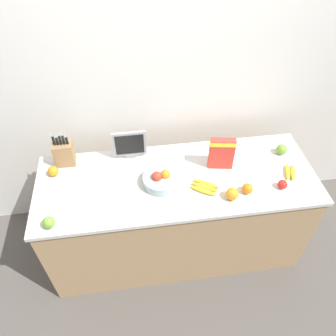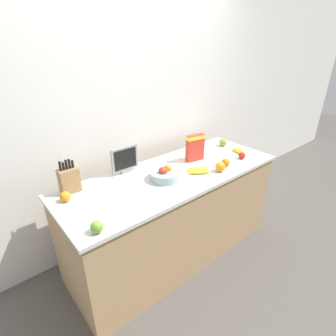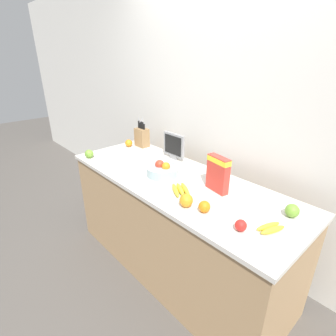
{
  "view_description": "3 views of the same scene",
  "coord_description": "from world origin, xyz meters",
  "px_view_note": "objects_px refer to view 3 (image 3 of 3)",
  "views": [
    {
      "loc": [
        -0.29,
        -1.58,
        2.6
      ],
      "look_at": [
        -0.07,
        0.01,
        0.99
      ],
      "focal_mm": 35.0,
      "sensor_mm": 36.0,
      "label": 1
    },
    {
      "loc": [
        -1.33,
        -1.52,
        1.91
      ],
      "look_at": [
        -0.09,
        -0.04,
        0.97
      ],
      "focal_mm": 28.0,
      "sensor_mm": 36.0,
      "label": 2
    },
    {
      "loc": [
        1.32,
        -1.28,
        1.78
      ],
      "look_at": [
        -0.08,
        -0.01,
        0.95
      ],
      "focal_mm": 28.0,
      "sensor_mm": 36.0,
      "label": 3
    }
  ],
  "objects_px": {
    "knife_block": "(142,137)",
    "apple_near_bananas": "(89,154)",
    "cereal_box": "(218,172)",
    "orange_near_bowl": "(204,207)",
    "fruit_bowl": "(162,170)",
    "orange_front_left": "(186,200)",
    "banana_bunch_left": "(180,190)",
    "small_monitor": "(174,146)",
    "apple_leftmost": "(292,211)",
    "banana_bunch_right": "(271,228)",
    "apple_middle": "(241,225)",
    "orange_mid_right": "(129,143)"
  },
  "relations": [
    {
      "from": "banana_bunch_left",
      "to": "orange_near_bowl",
      "type": "bearing_deg",
      "value": -14.44
    },
    {
      "from": "knife_block",
      "to": "fruit_bowl",
      "type": "xyz_separation_m",
      "value": [
        0.68,
        -0.31,
        -0.06
      ]
    },
    {
      "from": "small_monitor",
      "to": "cereal_box",
      "type": "relative_size",
      "value": 0.96
    },
    {
      "from": "knife_block",
      "to": "fruit_bowl",
      "type": "bearing_deg",
      "value": -24.52
    },
    {
      "from": "banana_bunch_left",
      "to": "apple_leftmost",
      "type": "bearing_deg",
      "value": 22.45
    },
    {
      "from": "cereal_box",
      "to": "orange_mid_right",
      "type": "bearing_deg",
      "value": -173.79
    },
    {
      "from": "small_monitor",
      "to": "apple_leftmost",
      "type": "relative_size",
      "value": 3.0
    },
    {
      "from": "knife_block",
      "to": "small_monitor",
      "type": "relative_size",
      "value": 1.22
    },
    {
      "from": "cereal_box",
      "to": "apple_leftmost",
      "type": "distance_m",
      "value": 0.52
    },
    {
      "from": "orange_near_bowl",
      "to": "knife_block",
      "type": "bearing_deg",
      "value": 159.42
    },
    {
      "from": "apple_leftmost",
      "to": "orange_front_left",
      "type": "distance_m",
      "value": 0.63
    },
    {
      "from": "cereal_box",
      "to": "orange_near_bowl",
      "type": "xyz_separation_m",
      "value": [
        0.12,
        -0.28,
        -0.1
      ]
    },
    {
      "from": "cereal_box",
      "to": "orange_front_left",
      "type": "height_order",
      "value": "cereal_box"
    },
    {
      "from": "fruit_bowl",
      "to": "orange_near_bowl",
      "type": "distance_m",
      "value": 0.6
    },
    {
      "from": "cereal_box",
      "to": "apple_near_bananas",
      "type": "relative_size",
      "value": 3.24
    },
    {
      "from": "small_monitor",
      "to": "banana_bunch_right",
      "type": "relative_size",
      "value": 1.43
    },
    {
      "from": "orange_mid_right",
      "to": "orange_near_bowl",
      "type": "bearing_deg",
      "value": -15.02
    },
    {
      "from": "banana_bunch_left",
      "to": "apple_middle",
      "type": "bearing_deg",
      "value": -7.06
    },
    {
      "from": "apple_leftmost",
      "to": "orange_front_left",
      "type": "height_order",
      "value": "orange_front_left"
    },
    {
      "from": "orange_mid_right",
      "to": "orange_front_left",
      "type": "bearing_deg",
      "value": -18.0
    },
    {
      "from": "apple_middle",
      "to": "banana_bunch_left",
      "type": "bearing_deg",
      "value": 172.94
    },
    {
      "from": "fruit_bowl",
      "to": "orange_front_left",
      "type": "distance_m",
      "value": 0.5
    },
    {
      "from": "apple_leftmost",
      "to": "orange_near_bowl",
      "type": "xyz_separation_m",
      "value": [
        -0.38,
        -0.35,
        -0.0
      ]
    },
    {
      "from": "apple_leftmost",
      "to": "cereal_box",
      "type": "bearing_deg",
      "value": -172.07
    },
    {
      "from": "banana_bunch_right",
      "to": "apple_middle",
      "type": "bearing_deg",
      "value": -132.56
    },
    {
      "from": "small_monitor",
      "to": "apple_middle",
      "type": "bearing_deg",
      "value": -24.3
    },
    {
      "from": "orange_near_bowl",
      "to": "orange_front_left",
      "type": "bearing_deg",
      "value": -162.83
    },
    {
      "from": "fruit_bowl",
      "to": "orange_front_left",
      "type": "relative_size",
      "value": 2.9
    },
    {
      "from": "fruit_bowl",
      "to": "apple_middle",
      "type": "xyz_separation_m",
      "value": [
        0.83,
        -0.16,
        -0.01
      ]
    },
    {
      "from": "knife_block",
      "to": "apple_middle",
      "type": "bearing_deg",
      "value": -17.12
    },
    {
      "from": "apple_leftmost",
      "to": "small_monitor",
      "type": "bearing_deg",
      "value": 173.96
    },
    {
      "from": "cereal_box",
      "to": "orange_near_bowl",
      "type": "distance_m",
      "value": 0.32
    },
    {
      "from": "cereal_box",
      "to": "orange_mid_right",
      "type": "height_order",
      "value": "cereal_box"
    },
    {
      "from": "apple_near_bananas",
      "to": "orange_front_left",
      "type": "bearing_deg",
      "value": 2.91
    },
    {
      "from": "apple_leftmost",
      "to": "apple_near_bananas",
      "type": "height_order",
      "value": "apple_leftmost"
    },
    {
      "from": "apple_near_bananas",
      "to": "orange_near_bowl",
      "type": "distance_m",
      "value": 1.32
    },
    {
      "from": "orange_front_left",
      "to": "orange_near_bowl",
      "type": "bearing_deg",
      "value": 17.17
    },
    {
      "from": "banana_bunch_left",
      "to": "orange_mid_right",
      "type": "xyz_separation_m",
      "value": [
        -1.05,
        0.29,
        0.02
      ]
    },
    {
      "from": "banana_bunch_left",
      "to": "apple_leftmost",
      "type": "relative_size",
      "value": 2.66
    },
    {
      "from": "apple_leftmost",
      "to": "orange_near_bowl",
      "type": "bearing_deg",
      "value": -137.83
    },
    {
      "from": "apple_leftmost",
      "to": "apple_near_bananas",
      "type": "distance_m",
      "value": 1.75
    },
    {
      "from": "cereal_box",
      "to": "banana_bunch_right",
      "type": "bearing_deg",
      "value": -6.85
    },
    {
      "from": "banana_bunch_left",
      "to": "orange_mid_right",
      "type": "relative_size",
      "value": 2.86
    },
    {
      "from": "fruit_bowl",
      "to": "apple_near_bananas",
      "type": "bearing_deg",
      "value": -160.61
    },
    {
      "from": "banana_bunch_left",
      "to": "banana_bunch_right",
      "type": "height_order",
      "value": "same"
    },
    {
      "from": "small_monitor",
      "to": "apple_leftmost",
      "type": "distance_m",
      "value": 1.16
    },
    {
      "from": "small_monitor",
      "to": "orange_front_left",
      "type": "xyz_separation_m",
      "value": [
        0.65,
        -0.5,
        -0.09
      ]
    },
    {
      "from": "knife_block",
      "to": "apple_near_bananas",
      "type": "height_order",
      "value": "knife_block"
    },
    {
      "from": "orange_mid_right",
      "to": "fruit_bowl",
      "type": "bearing_deg",
      "value": -14.51
    },
    {
      "from": "small_monitor",
      "to": "banana_bunch_right",
      "type": "height_order",
      "value": "small_monitor"
    }
  ]
}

